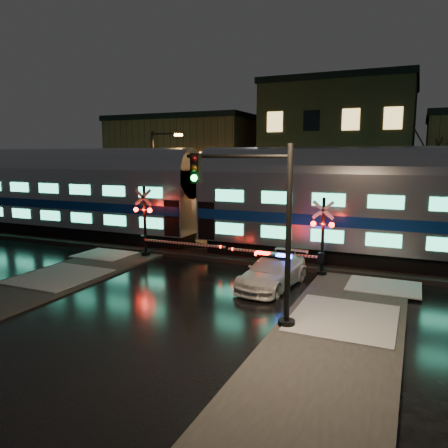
{
  "coord_description": "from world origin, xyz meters",
  "views": [
    {
      "loc": [
        8.57,
        -17.9,
        5.75
      ],
      "look_at": [
        -0.5,
        2.5,
        2.2
      ],
      "focal_mm": 35.0,
      "sensor_mm": 36.0,
      "label": 1
    }
  ],
  "objects_px": {
    "crossing_signal_right": "(314,244)",
    "traffic_light": "(260,231)",
    "streetlight": "(156,176)",
    "crossing_signal_left": "(150,229)",
    "police_car": "(273,272)"
  },
  "relations": [
    {
      "from": "police_car",
      "to": "traffic_light",
      "type": "distance_m",
      "value": 5.09
    },
    {
      "from": "police_car",
      "to": "crossing_signal_left",
      "type": "bearing_deg",
      "value": 169.3
    },
    {
      "from": "crossing_signal_right",
      "to": "traffic_light",
      "type": "relative_size",
      "value": 0.88
    },
    {
      "from": "streetlight",
      "to": "police_car",
      "type": "bearing_deg",
      "value": -37.91
    },
    {
      "from": "police_car",
      "to": "crossing_signal_right",
      "type": "bearing_deg",
      "value": 68.84
    },
    {
      "from": "traffic_light",
      "to": "streetlight",
      "type": "distance_m",
      "value": 18.46
    },
    {
      "from": "crossing_signal_left",
      "to": "traffic_light",
      "type": "xyz_separation_m",
      "value": [
        8.85,
        -6.74,
        1.58
      ]
    },
    {
      "from": "police_car",
      "to": "streetlight",
      "type": "height_order",
      "value": "streetlight"
    },
    {
      "from": "crossing_signal_left",
      "to": "streetlight",
      "type": "bearing_deg",
      "value": 119.36
    },
    {
      "from": "crossing_signal_right",
      "to": "traffic_light",
      "type": "xyz_separation_m",
      "value": [
        -0.38,
        -6.74,
        1.69
      ]
    },
    {
      "from": "traffic_light",
      "to": "streetlight",
      "type": "height_order",
      "value": "streetlight"
    },
    {
      "from": "crossing_signal_right",
      "to": "streetlight",
      "type": "distance_m",
      "value": 14.87
    },
    {
      "from": "police_car",
      "to": "crossing_signal_right",
      "type": "height_order",
      "value": "crossing_signal_right"
    },
    {
      "from": "crossing_signal_left",
      "to": "streetlight",
      "type": "distance_m",
      "value": 8.11
    },
    {
      "from": "crossing_signal_left",
      "to": "traffic_light",
      "type": "relative_size",
      "value": 0.93
    }
  ]
}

